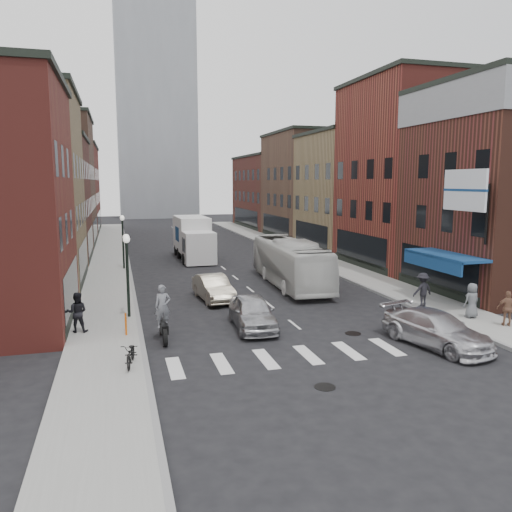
{
  "coord_description": "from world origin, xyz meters",
  "views": [
    {
      "loc": [
        -7.81,
        -20.21,
        6.61
      ],
      "look_at": [
        -0.61,
        5.47,
        2.62
      ],
      "focal_mm": 35.0,
      "sensor_mm": 36.0,
      "label": 1
    }
  ],
  "objects_px": {
    "ped_right_c": "(472,300)",
    "box_truck": "(194,239)",
    "transit_bus": "(290,262)",
    "ped_right_b": "(508,308)",
    "bike_rack": "(126,324)",
    "sedan_left_far": "(213,288)",
    "curb_car": "(436,329)",
    "streetlamp_far": "(123,232)",
    "streetlamp_near": "(127,260)",
    "parked_bicycle": "(131,354)",
    "sedan_left_near": "(252,312)",
    "motorcycle_rider": "(163,315)",
    "ped_left_solo": "(77,312)",
    "billboard_sign": "(466,192)",
    "ped_right_a": "(423,290)"
  },
  "relations": [
    {
      "from": "streetlamp_far",
      "to": "sedan_left_far",
      "type": "distance_m",
      "value": 12.31
    },
    {
      "from": "transit_bus",
      "to": "parked_bicycle",
      "type": "relative_size",
      "value": 6.53
    },
    {
      "from": "streetlamp_far",
      "to": "parked_bicycle",
      "type": "height_order",
      "value": "streetlamp_far"
    },
    {
      "from": "streetlamp_near",
      "to": "parked_bicycle",
      "type": "relative_size",
      "value": 2.53
    },
    {
      "from": "streetlamp_far",
      "to": "box_truck",
      "type": "distance_m",
      "value": 7.15
    },
    {
      "from": "ped_right_b",
      "to": "motorcycle_rider",
      "type": "bearing_deg",
      "value": 19.25
    },
    {
      "from": "box_truck",
      "to": "ped_right_c",
      "type": "distance_m",
      "value": 24.65
    },
    {
      "from": "motorcycle_rider",
      "to": "transit_bus",
      "type": "bearing_deg",
      "value": 43.6
    },
    {
      "from": "streetlamp_near",
      "to": "bike_rack",
      "type": "distance_m",
      "value": 3.59
    },
    {
      "from": "transit_bus",
      "to": "ped_right_c",
      "type": "xyz_separation_m",
      "value": [
        5.58,
        -10.22,
        -0.49
      ]
    },
    {
      "from": "box_truck",
      "to": "ped_left_solo",
      "type": "bearing_deg",
      "value": -113.18
    },
    {
      "from": "billboard_sign",
      "to": "ped_left_solo",
      "type": "bearing_deg",
      "value": 175.2
    },
    {
      "from": "sedan_left_far",
      "to": "parked_bicycle",
      "type": "bearing_deg",
      "value": -121.77
    },
    {
      "from": "bike_rack",
      "to": "sedan_left_far",
      "type": "xyz_separation_m",
      "value": [
        4.89,
        5.54,
        0.15
      ]
    },
    {
      "from": "bike_rack",
      "to": "transit_bus",
      "type": "relative_size",
      "value": 0.08
    },
    {
      "from": "streetlamp_far",
      "to": "transit_bus",
      "type": "relative_size",
      "value": 0.39
    },
    {
      "from": "transit_bus",
      "to": "ped_right_b",
      "type": "bearing_deg",
      "value": -59.25
    },
    {
      "from": "sedan_left_near",
      "to": "parked_bicycle",
      "type": "bearing_deg",
      "value": -142.09
    },
    {
      "from": "curb_car",
      "to": "sedan_left_near",
      "type": "bearing_deg",
      "value": 132.15
    },
    {
      "from": "transit_bus",
      "to": "billboard_sign",
      "type": "bearing_deg",
      "value": -54.51
    },
    {
      "from": "bike_rack",
      "to": "transit_bus",
      "type": "xyz_separation_m",
      "value": [
        10.41,
        8.28,
        0.93
      ]
    },
    {
      "from": "billboard_sign",
      "to": "transit_bus",
      "type": "xyz_separation_m",
      "value": [
        -5.78,
        9.08,
        -4.65
      ]
    },
    {
      "from": "bike_rack",
      "to": "ped_left_solo",
      "type": "height_order",
      "value": "ped_left_solo"
    },
    {
      "from": "streetlamp_far",
      "to": "streetlamp_near",
      "type": "bearing_deg",
      "value": -90.0
    },
    {
      "from": "curb_car",
      "to": "parked_bicycle",
      "type": "relative_size",
      "value": 2.99
    },
    {
      "from": "sedan_left_far",
      "to": "ped_right_a",
      "type": "distance_m",
      "value": 11.26
    },
    {
      "from": "transit_bus",
      "to": "sedan_left_near",
      "type": "xyz_separation_m",
      "value": [
        -4.84,
        -8.58,
        -0.74
      ]
    },
    {
      "from": "ped_right_c",
      "to": "streetlamp_far",
      "type": "bearing_deg",
      "value": -56.57
    },
    {
      "from": "streetlamp_near",
      "to": "ped_right_b",
      "type": "bearing_deg",
      "value": -20.8
    },
    {
      "from": "bike_rack",
      "to": "ped_left_solo",
      "type": "xyz_separation_m",
      "value": [
        -2.0,
        0.73,
        0.48
      ]
    },
    {
      "from": "streetlamp_near",
      "to": "bike_rack",
      "type": "xyz_separation_m",
      "value": [
        -0.2,
        -2.7,
        -2.36
      ]
    },
    {
      "from": "box_truck",
      "to": "curb_car",
      "type": "relative_size",
      "value": 1.71
    },
    {
      "from": "motorcycle_rider",
      "to": "transit_bus",
      "type": "xyz_separation_m",
      "value": [
        8.91,
        9.34,
        0.36
      ]
    },
    {
      "from": "transit_bus",
      "to": "ped_right_b",
      "type": "height_order",
      "value": "transit_bus"
    },
    {
      "from": "sedan_left_far",
      "to": "curb_car",
      "type": "bearing_deg",
      "value": -60.2
    },
    {
      "from": "streetlamp_near",
      "to": "box_truck",
      "type": "relative_size",
      "value": 0.5
    },
    {
      "from": "billboard_sign",
      "to": "bike_rack",
      "type": "relative_size",
      "value": 4.62
    },
    {
      "from": "streetlamp_near",
      "to": "transit_bus",
      "type": "bearing_deg",
      "value": 28.68
    },
    {
      "from": "bike_rack",
      "to": "sedan_left_far",
      "type": "bearing_deg",
      "value": 48.56
    },
    {
      "from": "ped_right_c",
      "to": "bike_rack",
      "type": "bearing_deg",
      "value": -13.75
    },
    {
      "from": "streetlamp_far",
      "to": "sedan_left_near",
      "type": "distance_m",
      "value": 17.96
    },
    {
      "from": "parked_bicycle",
      "to": "bike_rack",
      "type": "bearing_deg",
      "value": 100.34
    },
    {
      "from": "box_truck",
      "to": "ped_right_a",
      "type": "xyz_separation_m",
      "value": [
        8.93,
        -20.02,
        -0.73
      ]
    },
    {
      "from": "bike_rack",
      "to": "box_truck",
      "type": "bearing_deg",
      "value": 73.6
    },
    {
      "from": "billboard_sign",
      "to": "curb_car",
      "type": "relative_size",
      "value": 0.76
    },
    {
      "from": "sedan_left_near",
      "to": "ped_left_solo",
      "type": "distance_m",
      "value": 7.64
    },
    {
      "from": "motorcycle_rider",
      "to": "ped_right_b",
      "type": "relative_size",
      "value": 1.49
    },
    {
      "from": "transit_bus",
      "to": "ped_right_a",
      "type": "bearing_deg",
      "value": -56.12
    },
    {
      "from": "ped_right_c",
      "to": "box_truck",
      "type": "bearing_deg",
      "value": -73.1
    },
    {
      "from": "ped_right_c",
      "to": "streetlamp_near",
      "type": "bearing_deg",
      "value": -23.21
    }
  ]
}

